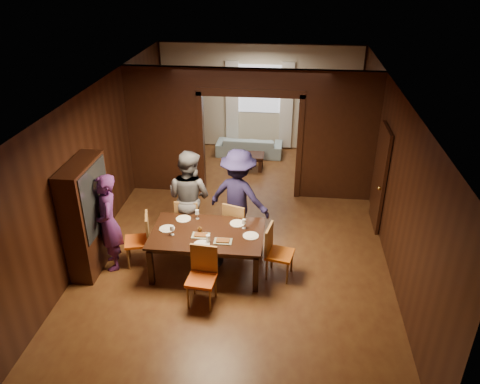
# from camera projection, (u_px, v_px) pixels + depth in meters

# --- Properties ---
(floor) EXTENTS (9.00, 9.00, 0.00)m
(floor) POSITION_uv_depth(u_px,v_px,m) (242.00, 228.00, 9.58)
(floor) COLOR #532A17
(floor) RESTS_ON ground
(ceiling) EXTENTS (5.50, 9.00, 0.02)m
(ceiling) POSITION_uv_depth(u_px,v_px,m) (243.00, 89.00, 8.24)
(ceiling) COLOR silver
(ceiling) RESTS_ON room_walls
(room_walls) EXTENTS (5.52, 9.01, 2.90)m
(room_walls) POSITION_uv_depth(u_px,v_px,m) (251.00, 128.00, 10.54)
(room_walls) COLOR black
(room_walls) RESTS_ON floor
(person_purple) EXTENTS (0.66, 0.77, 1.79)m
(person_purple) POSITION_uv_depth(u_px,v_px,m) (108.00, 223.00, 8.07)
(person_purple) COLOR #512263
(person_purple) RESTS_ON floor
(person_grey) EXTENTS (1.13, 1.03, 1.88)m
(person_grey) POSITION_uv_depth(u_px,v_px,m) (189.00, 197.00, 8.79)
(person_grey) COLOR #4D4C53
(person_grey) RESTS_ON floor
(person_navy) EXTENTS (1.38, 1.06, 1.88)m
(person_navy) POSITION_uv_depth(u_px,v_px,m) (239.00, 196.00, 8.83)
(person_navy) COLOR #201B44
(person_navy) RESTS_ON floor
(sofa) EXTENTS (1.80, 0.74, 0.52)m
(sofa) POSITION_uv_depth(u_px,v_px,m) (249.00, 146.00, 12.87)
(sofa) COLOR #96B5C4
(sofa) RESTS_ON floor
(serving_bowl) EXTENTS (0.35, 0.35, 0.09)m
(serving_bowl) POSITION_uv_depth(u_px,v_px,m) (213.00, 227.00, 8.11)
(serving_bowl) COLOR black
(serving_bowl) RESTS_ON dining_table
(dining_table) EXTENTS (1.93, 1.20, 0.76)m
(dining_table) POSITION_uv_depth(u_px,v_px,m) (208.00, 251.00, 8.21)
(dining_table) COLOR black
(dining_table) RESTS_ON floor
(coffee_table) EXTENTS (0.80, 0.50, 0.40)m
(coffee_table) POSITION_uv_depth(u_px,v_px,m) (248.00, 161.00, 12.09)
(coffee_table) COLOR black
(coffee_table) RESTS_ON floor
(chair_left) EXTENTS (0.55, 0.55, 0.97)m
(chair_left) POSITION_uv_depth(u_px,v_px,m) (137.00, 240.00, 8.33)
(chair_left) COLOR orange
(chair_left) RESTS_ON floor
(chair_right) EXTENTS (0.52, 0.52, 0.97)m
(chair_right) POSITION_uv_depth(u_px,v_px,m) (280.00, 253.00, 7.98)
(chair_right) COLOR #D35F13
(chair_right) RESTS_ON floor
(chair_far_l) EXTENTS (0.44, 0.44, 0.97)m
(chair_far_l) POSITION_uv_depth(u_px,v_px,m) (189.00, 219.00, 8.95)
(chair_far_l) COLOR #C37312
(chair_far_l) RESTS_ON floor
(chair_far_r) EXTENTS (0.55, 0.55, 0.97)m
(chair_far_r) POSITION_uv_depth(u_px,v_px,m) (238.00, 224.00, 8.82)
(chair_far_r) COLOR #CA6013
(chair_far_r) RESTS_ON floor
(chair_near) EXTENTS (0.48, 0.48, 0.97)m
(chair_near) POSITION_uv_depth(u_px,v_px,m) (201.00, 278.00, 7.37)
(chair_near) COLOR #DD5214
(chair_near) RESTS_ON floor
(hutch) EXTENTS (0.40, 1.20, 2.00)m
(hutch) POSITION_uv_depth(u_px,v_px,m) (87.00, 217.00, 8.04)
(hutch) COLOR black
(hutch) RESTS_ON floor
(door_right) EXTENTS (0.06, 0.90, 2.10)m
(door_right) POSITION_uv_depth(u_px,v_px,m) (380.00, 178.00, 9.27)
(door_right) COLOR black
(door_right) RESTS_ON floor
(window_far) EXTENTS (1.20, 0.03, 1.30)m
(window_far) POSITION_uv_depth(u_px,v_px,m) (260.00, 89.00, 12.70)
(window_far) COLOR silver
(window_far) RESTS_ON back_wall
(curtain_left) EXTENTS (0.35, 0.06, 2.40)m
(curtain_left) POSITION_uv_depth(u_px,v_px,m) (232.00, 105.00, 12.95)
(curtain_left) COLOR white
(curtain_left) RESTS_ON back_wall
(curtain_right) EXTENTS (0.35, 0.06, 2.40)m
(curtain_right) POSITION_uv_depth(u_px,v_px,m) (286.00, 106.00, 12.80)
(curtain_right) COLOR white
(curtain_right) RESTS_ON back_wall
(plate_left) EXTENTS (0.27, 0.27, 0.01)m
(plate_left) POSITION_uv_depth(u_px,v_px,m) (167.00, 229.00, 8.13)
(plate_left) COLOR silver
(plate_left) RESTS_ON dining_table
(plate_far_l) EXTENTS (0.27, 0.27, 0.01)m
(plate_far_l) POSITION_uv_depth(u_px,v_px,m) (183.00, 219.00, 8.43)
(plate_far_l) COLOR white
(plate_far_l) RESTS_ON dining_table
(plate_far_r) EXTENTS (0.27, 0.27, 0.01)m
(plate_far_r) POSITION_uv_depth(u_px,v_px,m) (237.00, 223.00, 8.29)
(plate_far_r) COLOR white
(plate_far_r) RESTS_ON dining_table
(plate_right) EXTENTS (0.27, 0.27, 0.01)m
(plate_right) POSITION_uv_depth(u_px,v_px,m) (251.00, 236.00, 7.93)
(plate_right) COLOR silver
(plate_right) RESTS_ON dining_table
(plate_near) EXTENTS (0.27, 0.27, 0.01)m
(plate_near) POSITION_uv_depth(u_px,v_px,m) (202.00, 244.00, 7.70)
(plate_near) COLOR silver
(plate_near) RESTS_ON dining_table
(platter_a) EXTENTS (0.30, 0.20, 0.04)m
(platter_a) POSITION_uv_depth(u_px,v_px,m) (201.00, 235.00, 7.93)
(platter_a) COLOR gray
(platter_a) RESTS_ON dining_table
(platter_b) EXTENTS (0.30, 0.20, 0.04)m
(platter_b) POSITION_uv_depth(u_px,v_px,m) (223.00, 241.00, 7.77)
(platter_b) COLOR gray
(platter_b) RESTS_ON dining_table
(wineglass_left) EXTENTS (0.08, 0.08, 0.18)m
(wineglass_left) POSITION_uv_depth(u_px,v_px,m) (172.00, 230.00, 7.93)
(wineglass_left) COLOR silver
(wineglass_left) RESTS_ON dining_table
(wineglass_far) EXTENTS (0.08, 0.08, 0.18)m
(wineglass_far) POSITION_uv_depth(u_px,v_px,m) (197.00, 214.00, 8.40)
(wineglass_far) COLOR white
(wineglass_far) RESTS_ON dining_table
(wineglass_right) EXTENTS (0.08, 0.08, 0.18)m
(wineglass_right) POSITION_uv_depth(u_px,v_px,m) (244.00, 224.00, 8.11)
(wineglass_right) COLOR silver
(wineglass_right) RESTS_ON dining_table
(tumbler) EXTENTS (0.07, 0.07, 0.14)m
(tumbler) POSITION_uv_depth(u_px,v_px,m) (208.00, 239.00, 7.73)
(tumbler) COLOR white
(tumbler) RESTS_ON dining_table
(condiment_jar) EXTENTS (0.08, 0.08, 0.11)m
(condiment_jar) POSITION_uv_depth(u_px,v_px,m) (200.00, 230.00, 8.01)
(condiment_jar) COLOR #462810
(condiment_jar) RESTS_ON dining_table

